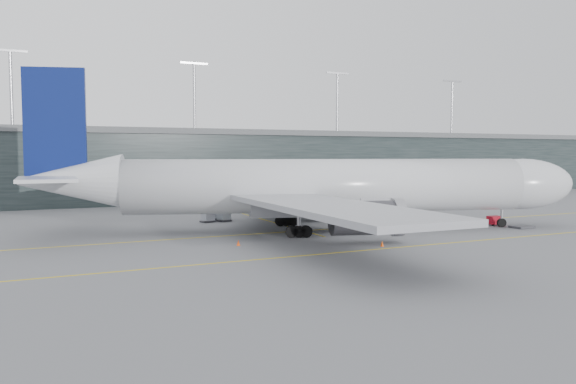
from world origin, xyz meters
name	(u,v)px	position (x,y,z in m)	size (l,w,h in m)	color
ground	(257,229)	(0.00, 0.00, 0.00)	(320.00, 320.00, 0.00)	slate
taxiline_a	(268,233)	(0.00, -4.00, 0.01)	(160.00, 0.25, 0.02)	gold
taxiline_b	(329,253)	(0.00, -20.00, 0.01)	(160.00, 0.25, 0.02)	gold
taxiline_lead_main	(240,213)	(5.00, 20.00, 0.01)	(0.25, 60.00, 0.02)	gold
terminal	(162,164)	(0.00, 58.00, 7.62)	(240.00, 36.00, 29.00)	black
main_aircraft	(322,187)	(7.23, -5.07, 5.77)	(71.90, 66.14, 20.56)	silver
jet_bridge	(339,177)	(27.58, 25.50, 5.51)	(13.97, 47.83, 7.36)	#28292D
gse_cart	(495,220)	(32.20, -10.29, 0.73)	(1.98, 1.31, 1.31)	red
baggage_dolly	(522,227)	(33.34, -14.08, 0.17)	(2.77, 2.22, 0.28)	#39393E
uld_a	(208,216)	(-3.74, 10.08, 0.94)	(2.34, 2.07, 1.79)	#37373C
uld_b	(219,213)	(-1.18, 12.56, 1.04)	(2.23, 1.81, 1.99)	#37373C
uld_c	(224,215)	(-1.27, 10.04, 0.94)	(2.42, 2.20, 1.80)	#37373C
cone_nose	(487,219)	(34.29, -6.76, 0.36)	(0.46, 0.46, 0.72)	orange
cone_wing_stbd	(382,244)	(7.28, -18.77, 0.31)	(0.40, 0.40, 0.63)	#FD520E
cone_wing_port	(271,216)	(6.90, 11.34, 0.35)	(0.44, 0.44, 0.70)	orange
cone_tail	(238,243)	(-6.80, -11.57, 0.33)	(0.41, 0.41, 0.65)	#F84A0D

